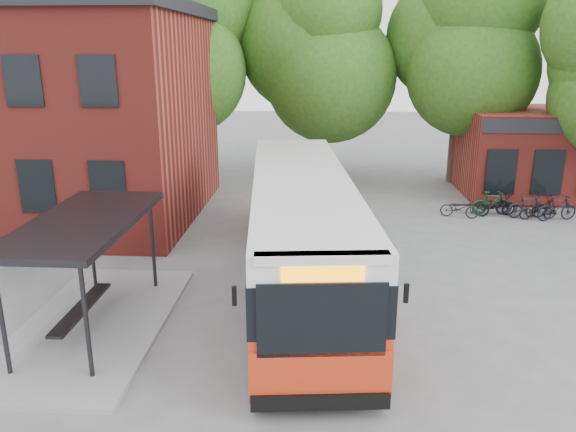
# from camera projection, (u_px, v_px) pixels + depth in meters

# --- Properties ---
(ground) EXTENTS (100.00, 100.00, 0.00)m
(ground) POSITION_uv_depth(u_px,v_px,m) (275.00, 314.00, 14.93)
(ground) COLOR #5C5C5E
(bus_shelter) EXTENTS (3.60, 7.00, 2.90)m
(bus_shelter) POSITION_uv_depth(u_px,v_px,m) (89.00, 274.00, 13.82)
(bus_shelter) COLOR #232326
(bus_shelter) RESTS_ON ground
(bike_rail) EXTENTS (5.20, 0.10, 0.38)m
(bike_rail) POSITION_uv_depth(u_px,v_px,m) (511.00, 209.00, 23.90)
(bike_rail) COLOR #232326
(bike_rail) RESTS_ON ground
(tree_0) EXTENTS (7.92, 7.92, 11.00)m
(tree_0) POSITION_uv_depth(u_px,v_px,m) (184.00, 74.00, 28.99)
(tree_0) COLOR #265115
(tree_0) RESTS_ON ground
(tree_1) EXTENTS (7.92, 7.92, 10.40)m
(tree_1) POSITION_uv_depth(u_px,v_px,m) (320.00, 79.00, 29.63)
(tree_1) COLOR #265115
(tree_1) RESTS_ON ground
(tree_2) EXTENTS (7.92, 7.92, 11.00)m
(tree_2) POSITION_uv_depth(u_px,v_px,m) (459.00, 75.00, 28.18)
(tree_2) COLOR #265115
(tree_2) RESTS_ON ground
(city_bus) EXTENTS (4.04, 13.29, 3.32)m
(city_bus) POSITION_uv_depth(u_px,v_px,m) (301.00, 231.00, 16.38)
(city_bus) COLOR red
(city_bus) RESTS_ON ground
(bicycle_0) EXTENTS (1.64, 0.95, 0.81)m
(bicycle_0) POSITION_uv_depth(u_px,v_px,m) (459.00, 208.00, 23.31)
(bicycle_0) COLOR black
(bicycle_0) RESTS_ON ground
(bicycle_1) EXTENTS (1.76, 0.78, 1.02)m
(bicycle_1) POSITION_uv_depth(u_px,v_px,m) (491.00, 203.00, 23.68)
(bicycle_1) COLOR #11371B
(bicycle_1) RESTS_ON ground
(bicycle_2) EXTENTS (1.84, 0.98, 0.92)m
(bicycle_2) POSITION_uv_depth(u_px,v_px,m) (496.00, 205.00, 23.50)
(bicycle_2) COLOR black
(bicycle_2) RESTS_ON ground
(bicycle_3) EXTENTS (1.68, 0.60, 0.99)m
(bicycle_3) POSITION_uv_depth(u_px,v_px,m) (492.00, 203.00, 23.71)
(bicycle_3) COLOR #21202B
(bicycle_3) RESTS_ON ground
(bicycle_4) EXTENTS (1.62, 0.76, 0.82)m
(bicycle_4) POSITION_uv_depth(u_px,v_px,m) (538.00, 210.00, 23.05)
(bicycle_4) COLOR black
(bicycle_4) RESTS_ON ground
(bicycle_5) EXTENTS (1.72, 0.70, 1.00)m
(bicycle_5) POSITION_uv_depth(u_px,v_px,m) (527.00, 206.00, 23.22)
(bicycle_5) COLOR black
(bicycle_5) RESTS_ON ground
(bicycle_6) EXTENTS (1.61, 1.06, 0.80)m
(bicycle_6) POSITION_uv_depth(u_px,v_px,m) (541.00, 207.00, 23.50)
(bicycle_6) COLOR #3A0607
(bicycle_6) RESTS_ON ground
(bicycle_7) EXTENTS (1.84, 0.93, 1.06)m
(bicycle_7) POSITION_uv_depth(u_px,v_px,m) (557.00, 208.00, 22.84)
(bicycle_7) COLOR black
(bicycle_7) RESTS_ON ground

